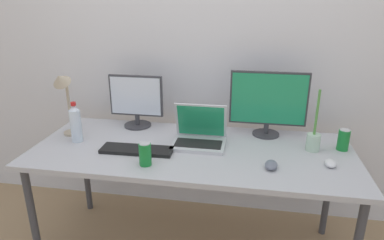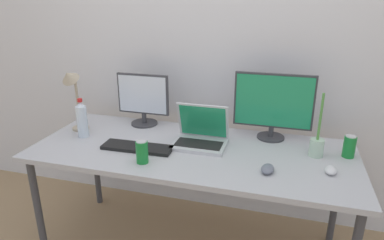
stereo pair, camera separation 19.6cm
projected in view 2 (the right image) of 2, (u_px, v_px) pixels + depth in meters
name	position (u px, v px, depth m)	size (l,w,h in m)	color
wall_back	(216.00, 40.00, 2.36)	(7.00, 0.08, 2.60)	silver
work_desk	(192.00, 157.00, 2.04)	(1.88, 0.78, 0.74)	#424247
monitor_left	(143.00, 99.00, 2.34)	(0.37, 0.18, 0.36)	#38383D
monitor_center	(273.00, 104.00, 2.10)	(0.48, 0.17, 0.42)	#38383D
laptop_silver	(201.00, 135.00, 2.07)	(0.32, 0.24, 0.25)	silver
keyboard_main	(137.00, 147.00, 2.02)	(0.42, 0.13, 0.02)	black
mouse_by_keyboard	(268.00, 169.00, 1.75)	(0.07, 0.11, 0.04)	slate
mouse_by_laptop	(331.00, 170.00, 1.74)	(0.06, 0.09, 0.03)	silver
water_bottle	(82.00, 119.00, 2.16)	(0.07, 0.07, 0.25)	silver
soda_can_near_keyboard	(142.00, 152.00, 1.84)	(0.07, 0.07, 0.13)	#197F33
soda_can_by_laptop	(349.00, 147.00, 1.90)	(0.07, 0.07, 0.13)	#197F33
bamboo_vase	(317.00, 145.00, 1.91)	(0.08, 0.08, 0.37)	#B2D1B7
desk_lamp	(72.00, 88.00, 2.18)	(0.11, 0.18, 0.43)	tan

